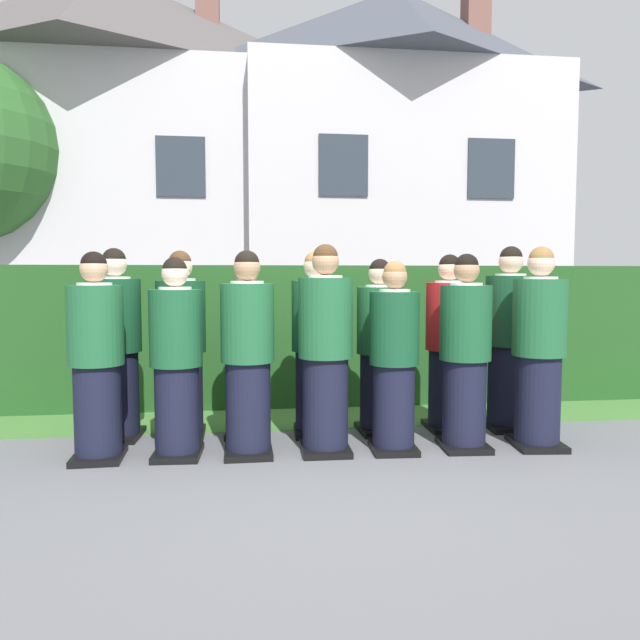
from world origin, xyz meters
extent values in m
plane|color=slate|center=(0.00, 0.00, 0.00)|extent=(60.00, 60.00, 0.00)
cylinder|color=black|center=(-1.77, 0.03, 0.37)|extent=(0.35, 0.35, 0.74)
cube|color=black|center=(-1.77, 0.03, 0.03)|extent=(0.39, 0.47, 0.05)
cylinder|color=#1E5B33|center=(-1.77, 0.03, 1.05)|extent=(0.42, 0.42, 0.61)
cylinder|color=white|center=(-1.77, 0.03, 1.36)|extent=(0.26, 0.26, 0.03)
cube|color=navy|center=(-1.77, 0.22, 1.17)|extent=(0.04, 0.01, 0.27)
sphere|color=tan|center=(-1.77, 0.03, 1.48)|extent=(0.21, 0.21, 0.21)
sphere|color=black|center=(-1.77, 0.03, 1.51)|extent=(0.19, 0.19, 0.19)
cylinder|color=black|center=(-1.17, 0.02, 0.36)|extent=(0.34, 0.34, 0.72)
cube|color=black|center=(-1.17, 0.02, 0.03)|extent=(0.38, 0.46, 0.05)
cylinder|color=#19512D|center=(-1.17, 0.02, 1.02)|extent=(0.41, 0.41, 0.60)
cylinder|color=white|center=(-1.17, 0.02, 1.32)|extent=(0.25, 0.25, 0.03)
cube|color=#236038|center=(-1.16, 0.22, 1.14)|extent=(0.04, 0.01, 0.26)
sphere|color=beige|center=(-1.17, 0.02, 1.44)|extent=(0.20, 0.20, 0.20)
sphere|color=black|center=(-1.17, 0.02, 1.47)|extent=(0.19, 0.19, 0.19)
cylinder|color=black|center=(-0.61, 0.01, 0.37)|extent=(0.36, 0.36, 0.75)
cube|color=black|center=(-0.61, 0.01, 0.03)|extent=(0.38, 0.47, 0.05)
cylinder|color=#1E5B33|center=(-0.61, 0.01, 1.05)|extent=(0.42, 0.42, 0.62)
cylinder|color=white|center=(-0.61, 0.01, 1.37)|extent=(0.26, 0.26, 0.03)
cube|color=gold|center=(-0.61, 0.21, 1.18)|extent=(0.04, 0.01, 0.27)
sphere|color=tan|center=(-0.61, 0.01, 1.49)|extent=(0.21, 0.21, 0.21)
sphere|color=black|center=(-0.61, 0.01, 1.53)|extent=(0.19, 0.19, 0.19)
cylinder|color=black|center=(0.01, 0.01, 0.39)|extent=(0.37, 0.37, 0.77)
cube|color=black|center=(0.01, 0.01, 0.03)|extent=(0.39, 0.48, 0.05)
cylinder|color=#1E5B33|center=(0.01, 0.01, 1.09)|extent=(0.44, 0.44, 0.64)
cylinder|color=white|center=(0.01, 0.01, 1.41)|extent=(0.27, 0.27, 0.03)
cube|color=navy|center=(0.01, 0.21, 1.22)|extent=(0.04, 0.01, 0.28)
sphere|color=tan|center=(0.01, 0.01, 1.54)|extent=(0.22, 0.22, 0.22)
sphere|color=#472D19|center=(0.01, 0.01, 1.57)|extent=(0.20, 0.20, 0.20)
cube|color=white|center=(0.01, 0.28, 0.99)|extent=(0.15, 0.01, 0.20)
cylinder|color=black|center=(0.56, -0.03, 0.35)|extent=(0.34, 0.34, 0.71)
cube|color=black|center=(0.56, -0.03, 0.03)|extent=(0.38, 0.46, 0.05)
cylinder|color=#144728|center=(0.56, -0.03, 1.00)|extent=(0.40, 0.40, 0.59)
cylinder|color=white|center=(0.56, -0.03, 1.30)|extent=(0.25, 0.25, 0.03)
cube|color=#236038|center=(0.57, 0.16, 1.12)|extent=(0.04, 0.01, 0.26)
sphere|color=tan|center=(0.56, -0.03, 1.42)|extent=(0.20, 0.20, 0.20)
sphere|color=olive|center=(0.56, -0.03, 1.45)|extent=(0.18, 0.18, 0.18)
cylinder|color=black|center=(1.16, -0.03, 0.37)|extent=(0.35, 0.35, 0.74)
cube|color=black|center=(1.16, -0.03, 0.03)|extent=(0.40, 0.48, 0.05)
cylinder|color=#19512D|center=(1.16, -0.03, 1.04)|extent=(0.42, 0.42, 0.61)
cylinder|color=white|center=(1.16, -0.03, 1.35)|extent=(0.26, 0.26, 0.03)
cube|color=navy|center=(1.17, 0.17, 1.16)|extent=(0.04, 0.01, 0.27)
sphere|color=tan|center=(1.16, -0.03, 1.47)|extent=(0.21, 0.21, 0.21)
sphere|color=black|center=(1.16, -0.03, 1.51)|extent=(0.19, 0.19, 0.19)
cylinder|color=black|center=(1.78, -0.06, 0.38)|extent=(0.37, 0.37, 0.76)
cube|color=black|center=(1.78, -0.06, 0.03)|extent=(0.43, 0.51, 0.05)
cylinder|color=#1E5B33|center=(1.78, -0.06, 1.08)|extent=(0.43, 0.43, 0.63)
cylinder|color=white|center=(1.78, -0.06, 1.40)|extent=(0.27, 0.27, 0.03)
cube|color=#236038|center=(1.80, 0.14, 1.21)|extent=(0.04, 0.02, 0.28)
sphere|color=beige|center=(1.78, -0.06, 1.52)|extent=(0.22, 0.22, 0.22)
sphere|color=olive|center=(1.78, -0.06, 1.56)|extent=(0.20, 0.20, 0.20)
cube|color=white|center=(1.81, 0.21, 0.99)|extent=(0.15, 0.02, 0.20)
cylinder|color=black|center=(-1.75, 0.63, 0.38)|extent=(0.37, 0.37, 0.76)
cube|color=black|center=(-1.75, 0.63, 0.03)|extent=(0.41, 0.49, 0.05)
cylinder|color=#144728|center=(-1.75, 0.63, 1.08)|extent=(0.43, 0.43, 0.63)
cylinder|color=white|center=(-1.75, 0.63, 1.40)|extent=(0.27, 0.27, 0.03)
cube|color=#236038|center=(-1.73, 0.84, 1.21)|extent=(0.04, 0.01, 0.28)
sphere|color=beige|center=(-1.75, 0.63, 1.52)|extent=(0.22, 0.22, 0.22)
sphere|color=black|center=(-1.75, 0.63, 1.56)|extent=(0.20, 0.20, 0.20)
cube|color=white|center=(-1.73, 0.91, 0.99)|extent=(0.15, 0.02, 0.20)
cylinder|color=black|center=(-1.19, 0.62, 0.38)|extent=(0.36, 0.36, 0.76)
cube|color=black|center=(-1.19, 0.62, 0.03)|extent=(0.39, 0.48, 0.05)
cylinder|color=#144728|center=(-1.19, 0.62, 1.07)|extent=(0.43, 0.43, 0.62)
cylinder|color=white|center=(-1.19, 0.62, 1.39)|extent=(0.26, 0.26, 0.03)
cube|color=navy|center=(-1.19, 0.83, 1.19)|extent=(0.04, 0.01, 0.27)
sphere|color=beige|center=(-1.19, 0.62, 1.51)|extent=(0.21, 0.21, 0.21)
sphere|color=#472D19|center=(-1.19, 0.62, 1.54)|extent=(0.20, 0.20, 0.20)
cylinder|color=black|center=(-0.62, 0.60, 0.36)|extent=(0.35, 0.35, 0.72)
cube|color=black|center=(-0.62, 0.60, 0.03)|extent=(0.40, 0.48, 0.05)
cylinder|color=#1E5B33|center=(-0.62, 0.60, 1.02)|extent=(0.41, 0.41, 0.60)
cylinder|color=white|center=(-0.62, 0.60, 1.32)|extent=(0.25, 0.25, 0.03)
cube|color=gold|center=(-0.60, 0.79, 1.14)|extent=(0.04, 0.02, 0.26)
sphere|color=tan|center=(-0.62, 0.60, 1.44)|extent=(0.20, 0.20, 0.20)
sphere|color=olive|center=(-0.62, 0.60, 1.48)|extent=(0.19, 0.19, 0.19)
cube|color=white|center=(-0.60, 0.86, 0.93)|extent=(0.15, 0.02, 0.20)
cylinder|color=black|center=(-0.01, 0.56, 0.38)|extent=(0.36, 0.36, 0.76)
cube|color=black|center=(-0.01, 0.56, 0.03)|extent=(0.40, 0.48, 0.05)
cylinder|color=#19512D|center=(-0.01, 0.56, 1.07)|extent=(0.43, 0.43, 0.62)
cylinder|color=white|center=(-0.01, 0.56, 1.38)|extent=(0.26, 0.26, 0.03)
cube|color=gold|center=(0.00, 0.77, 1.19)|extent=(0.04, 0.01, 0.27)
sphere|color=beige|center=(-0.01, 0.56, 1.51)|extent=(0.21, 0.21, 0.21)
sphere|color=olive|center=(-0.01, 0.56, 1.54)|extent=(0.20, 0.20, 0.20)
cylinder|color=black|center=(0.57, 0.55, 0.36)|extent=(0.35, 0.35, 0.72)
cube|color=black|center=(0.57, 0.55, 0.03)|extent=(0.38, 0.47, 0.05)
cylinder|color=#1E5B33|center=(0.57, 0.55, 1.02)|extent=(0.41, 0.41, 0.60)
cylinder|color=white|center=(0.57, 0.55, 1.33)|extent=(0.25, 0.25, 0.03)
cube|color=navy|center=(0.56, 0.74, 1.14)|extent=(0.04, 0.01, 0.26)
sphere|color=beige|center=(0.57, 0.55, 1.45)|extent=(0.20, 0.20, 0.20)
sphere|color=black|center=(0.57, 0.55, 1.48)|extent=(0.19, 0.19, 0.19)
cube|color=white|center=(0.56, 0.81, 0.93)|extent=(0.15, 0.02, 0.20)
cylinder|color=black|center=(1.22, 0.57, 0.37)|extent=(0.36, 0.36, 0.74)
cube|color=black|center=(1.22, 0.57, 0.03)|extent=(0.38, 0.47, 0.05)
cylinder|color=#AD191E|center=(1.22, 0.57, 1.05)|extent=(0.42, 0.42, 0.62)
cylinder|color=white|center=(1.22, 0.57, 1.36)|extent=(0.26, 0.26, 0.03)
cube|color=#236038|center=(1.23, 0.77, 1.18)|extent=(0.04, 0.01, 0.27)
sphere|color=beige|center=(1.22, 0.57, 1.48)|extent=(0.21, 0.21, 0.21)
sphere|color=black|center=(1.22, 0.57, 1.52)|extent=(0.19, 0.19, 0.19)
cylinder|color=black|center=(1.79, 0.54, 0.39)|extent=(0.37, 0.37, 0.78)
cube|color=black|center=(1.79, 0.54, 0.03)|extent=(0.43, 0.51, 0.05)
cylinder|color=#144728|center=(1.79, 0.54, 1.10)|extent=(0.44, 0.44, 0.64)
cylinder|color=white|center=(1.79, 0.54, 1.43)|extent=(0.27, 0.27, 0.03)
cube|color=navy|center=(1.81, 0.75, 1.23)|extent=(0.04, 0.01, 0.28)
sphere|color=beige|center=(1.79, 0.54, 1.55)|extent=(0.22, 0.22, 0.22)
sphere|color=black|center=(1.79, 0.54, 1.59)|extent=(0.20, 0.20, 0.20)
cube|color=white|center=(1.82, 0.82, 1.01)|extent=(0.15, 0.02, 0.20)
cube|color=#214C1E|center=(0.00, 1.94, 0.77)|extent=(11.30, 0.70, 1.53)
cube|color=silver|center=(-3.60, 8.92, 2.77)|extent=(8.00, 4.35, 5.54)
pyramid|color=#514C4C|center=(-3.60, 8.92, 6.74)|extent=(8.48, 4.61, 2.40)
cube|color=brown|center=(-1.40, 8.92, 6.86)|extent=(0.50, 0.50, 2.16)
cube|color=#2D3842|center=(-1.80, 6.73, 3.44)|extent=(0.90, 0.04, 1.10)
cube|color=silver|center=(2.54, 7.86, 2.76)|extent=(6.20, 3.41, 5.51)
pyramid|color=#424751|center=(2.54, 7.86, 6.44)|extent=(6.58, 3.61, 1.86)
cube|color=brown|center=(4.24, 7.86, 6.54)|extent=(0.50, 0.50, 1.67)
cube|color=#2D3842|center=(1.14, 6.13, 3.42)|extent=(0.90, 0.04, 1.10)
cube|color=#2D3842|center=(3.93, 6.13, 3.42)|extent=(0.90, 0.04, 1.10)
cube|color=#477A38|center=(0.00, 1.14, 0.00)|extent=(11.30, 0.90, 0.01)
camera|label=1|loc=(-0.61, -4.71, 1.42)|focal=33.58mm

